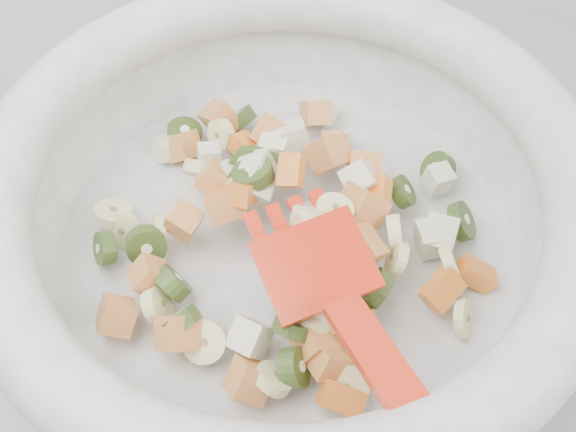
% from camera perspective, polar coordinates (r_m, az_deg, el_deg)
% --- Properties ---
extents(mixing_bowl, '(0.43, 0.40, 0.13)m').
position_cam_1_polar(mixing_bowl, '(0.46, 0.02, 0.86)').
color(mixing_bowl, white).
rests_on(mixing_bowl, counter).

